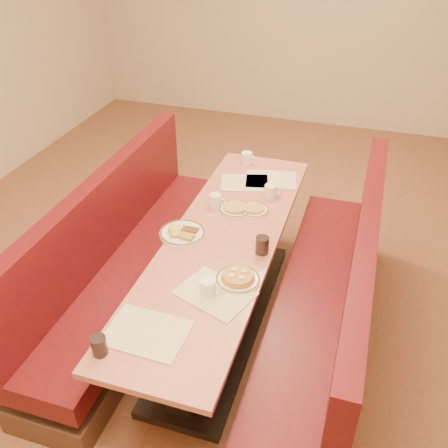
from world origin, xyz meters
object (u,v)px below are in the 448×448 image
(soda_tumbler_near, at_px, (99,346))
(eggs_plate, at_px, (182,232))
(booth_left, at_px, (128,265))
(diner_table, at_px, (223,283))
(pancake_plate, at_px, (238,278))
(coffee_mug_d, at_px, (247,158))
(coffee_mug_b, at_px, (216,200))
(soda_tumbler_mid, at_px, (262,245))
(coffee_mug_c, at_px, (271,191))
(coffee_mug_a, at_px, (209,287))
(booth_right, at_px, (328,307))

(soda_tumbler_near, bearing_deg, eggs_plate, 89.63)
(booth_left, bearing_deg, diner_table, 0.00)
(booth_left, bearing_deg, eggs_plate, -3.77)
(pancake_plate, bearing_deg, eggs_plate, 145.24)
(diner_table, relative_size, booth_left, 1.00)
(diner_table, relative_size, coffee_mug_d, 19.42)
(eggs_plate, height_order, coffee_mug_b, coffee_mug_b)
(pancake_plate, distance_m, soda_tumbler_mid, 0.32)
(coffee_mug_b, bearing_deg, diner_table, -61.38)
(eggs_plate, relative_size, soda_tumbler_mid, 2.61)
(booth_left, distance_m, coffee_mug_d, 1.33)
(coffee_mug_d, bearing_deg, booth_left, -107.72)
(coffee_mug_c, bearing_deg, coffee_mug_d, 108.67)
(pancake_plate, distance_m, coffee_mug_d, 1.51)
(coffee_mug_a, xyz_separation_m, soda_tumbler_mid, (0.19, 0.47, 0.01))
(coffee_mug_b, distance_m, coffee_mug_d, 0.72)
(booth_right, relative_size, coffee_mug_c, 19.41)
(booth_right, relative_size, coffee_mug_b, 19.99)
(diner_table, bearing_deg, coffee_mug_d, 97.11)
(diner_table, bearing_deg, coffee_mug_a, -80.60)
(soda_tumbler_near, bearing_deg, booth_left, 112.37)
(pancake_plate, xyz_separation_m, eggs_plate, (-0.49, 0.34, -0.00))
(booth_right, relative_size, soda_tumbler_near, 23.32)
(booth_right, distance_m, coffee_mug_d, 1.47)
(coffee_mug_d, height_order, soda_tumbler_mid, soda_tumbler_mid)
(eggs_plate, relative_size, coffee_mug_b, 2.43)
(soda_tumbler_mid, bearing_deg, coffee_mug_a, -112.42)
(diner_table, relative_size, booth_right, 1.00)
(pancake_plate, xyz_separation_m, coffee_mug_d, (-0.35, 1.47, 0.03))
(diner_table, height_order, pancake_plate, pancake_plate)
(booth_left, bearing_deg, booth_right, 0.00)
(booth_left, bearing_deg, soda_tumbler_near, -67.63)
(pancake_plate, relative_size, eggs_plate, 0.87)
(diner_table, xyz_separation_m, booth_right, (0.73, 0.00, -0.01))
(booth_left, height_order, coffee_mug_c, booth_left)
(booth_left, height_order, booth_right, same)
(coffee_mug_d, height_order, soda_tumbler_near, soda_tumbler_near)
(coffee_mug_b, height_order, soda_tumbler_near, soda_tumbler_near)
(coffee_mug_b, relative_size, soda_tumbler_near, 1.17)
(eggs_plate, height_order, coffee_mug_d, coffee_mug_d)
(coffee_mug_a, bearing_deg, coffee_mug_b, 108.02)
(eggs_plate, bearing_deg, coffee_mug_a, -54.05)
(coffee_mug_a, relative_size, soda_tumbler_mid, 1.12)
(booth_left, distance_m, coffee_mug_b, 0.81)
(coffee_mug_b, height_order, coffee_mug_d, coffee_mug_d)
(diner_table, bearing_deg, booth_right, 0.00)
(booth_right, xyz_separation_m, coffee_mug_b, (-0.90, 0.38, 0.44))
(coffee_mug_a, xyz_separation_m, soda_tumbler_near, (-0.37, -0.57, 0.00))
(eggs_plate, xyz_separation_m, coffee_mug_a, (0.36, -0.50, 0.03))
(booth_right, xyz_separation_m, coffee_mug_c, (-0.55, 0.63, 0.44))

